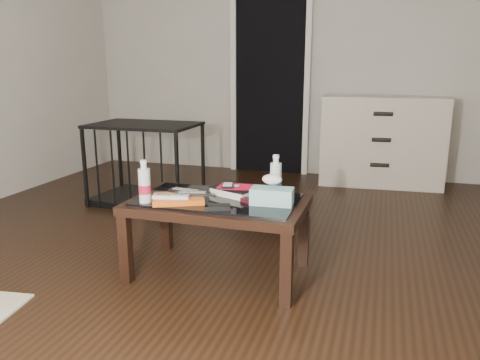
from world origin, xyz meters
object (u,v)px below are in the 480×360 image
Objects in this scene: water_bottle_left at (144,181)px; water_bottle_right at (276,175)px; dresser at (381,141)px; coffee_table at (218,209)px; pet_crate at (146,178)px; textbook at (236,190)px; tissue_box at (272,196)px.

water_bottle_left and water_bottle_right have the same top height.
dresser is at bearing 65.73° from water_bottle_left.
water_bottle_left is (-0.36, -0.19, 0.18)m from coffee_table.
pet_crate is 4.01× the size of water_bottle_left.
water_bottle_right is (0.30, 0.18, 0.18)m from coffee_table.
dresser reaches higher than pet_crate.
pet_crate is 1.60m from water_bottle_left.
dresser is 5.16× the size of water_bottle_left.
water_bottle_left is 0.75m from water_bottle_right.
textbook is at bearing -36.85° from pet_crate.
water_bottle_right is at bearing 30.86° from coffee_table.
dresser is at bearing 92.89° from textbook.
pet_crate is at bearing 132.91° from coffee_table.
dresser is 4.92× the size of textbook.
coffee_table is at bearing -149.14° from water_bottle_right.
pet_crate is at bearing 135.97° from tissue_box.
tissue_box reaches higher than textbook.
dresser is at bearing 71.14° from coffee_table.
dresser is at bearing 39.76° from pet_crate.
coffee_table is 0.45m from water_bottle_left.
textbook is (0.07, 0.12, 0.09)m from coffee_table.
water_bottle_right reaches higher than tissue_box.
textbook is 0.54m from water_bottle_left.
coffee_table is at bearing -41.55° from pet_crate.
coffee_table is 0.34m from tissue_box.
water_bottle_right is at bearing 36.33° from textbook.
water_bottle_left is (-1.22, -2.72, 0.13)m from dresser.
textbook reaches higher than coffee_table.
textbook is 1.09× the size of tissue_box.
tissue_box is at bearing -34.66° from pet_crate.
pet_crate is at bearing 144.17° from water_bottle_right.
textbook is (-0.79, -2.41, 0.03)m from dresser.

